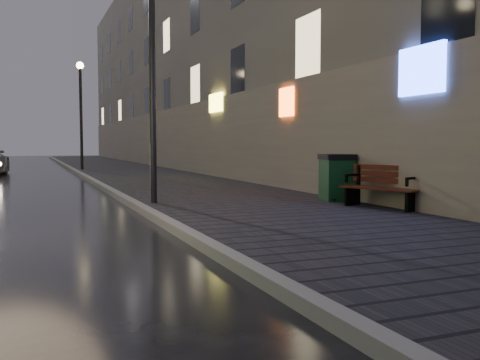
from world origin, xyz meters
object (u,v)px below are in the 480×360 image
object	(u,v)px
lamp_far	(81,102)
trash_bin	(337,177)
lamp_near	(152,48)
bench	(383,186)

from	to	relation	value
lamp_far	trash_bin	xyz separation A→B (m)	(3.95, -17.13, -2.81)
lamp_near	bench	xyz separation A→B (m)	(4.06, -2.68, -2.91)
lamp_near	trash_bin	bearing A→B (deg)	-15.98
bench	lamp_near	bearing A→B (deg)	127.28
bench	trash_bin	xyz separation A→B (m)	(-0.11, 1.55, 0.10)
lamp_near	trash_bin	size ratio (longest dim) A/B	5.03
lamp_near	bench	size ratio (longest dim) A/B	2.97
lamp_near	lamp_far	distance (m)	16.00
lamp_far	bench	world-z (taller)	lamp_far
bench	trash_bin	world-z (taller)	trash_bin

